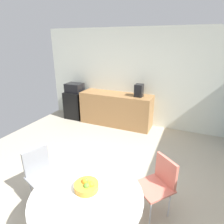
# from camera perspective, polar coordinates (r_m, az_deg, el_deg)

# --- Properties ---
(ground_plane) EXTENTS (6.00, 6.00, 0.00)m
(ground_plane) POSITION_cam_1_polar(r_m,az_deg,el_deg) (3.27, -5.18, -23.51)
(ground_plane) COLOR #B2A893
(wall_back) EXTENTS (6.00, 0.10, 2.60)m
(wall_back) POSITION_cam_1_polar(r_m,az_deg,el_deg) (5.26, 10.22, 9.67)
(wall_back) COLOR silver
(wall_back) RESTS_ON ground_plane
(counter_block) EXTENTS (2.00, 0.60, 0.90)m
(counter_block) POSITION_cam_1_polar(r_m,az_deg,el_deg) (5.38, 1.19, 0.82)
(counter_block) COLOR #9E7042
(counter_block) RESTS_ON ground_plane
(mini_fridge) EXTENTS (0.54, 0.54, 0.81)m
(mini_fridge) POSITION_cam_1_polar(r_m,az_deg,el_deg) (6.00, -10.84, 2.15)
(mini_fridge) COLOR black
(mini_fridge) RESTS_ON ground_plane
(microwave) EXTENTS (0.48, 0.38, 0.26)m
(microwave) POSITION_cam_1_polar(r_m,az_deg,el_deg) (5.86, -11.19, 7.14)
(microwave) COLOR black
(microwave) RESTS_ON mini_fridge
(round_table) EXTENTS (1.22, 1.22, 0.73)m
(round_table) POSITION_cam_1_polar(r_m,az_deg,el_deg) (2.32, -7.39, -25.29)
(round_table) COLOR silver
(round_table) RESTS_ON ground_plane
(chair_gray) EXTENTS (0.53, 0.53, 0.83)m
(chair_gray) POSITION_cam_1_polar(r_m,az_deg,el_deg) (3.06, -20.60, -15.81)
(chair_gray) COLOR silver
(chair_gray) RESTS_ON ground_plane
(chair_coral) EXTENTS (0.59, 0.59, 0.83)m
(chair_coral) POSITION_cam_1_polar(r_m,az_deg,el_deg) (2.79, 14.13, -19.06)
(chair_coral) COLOR silver
(chair_coral) RESTS_ON ground_plane
(fruit_bowl) EXTENTS (0.27, 0.27, 0.11)m
(fruit_bowl) POSITION_cam_1_polar(r_m,az_deg,el_deg) (2.28, -7.60, -20.99)
(fruit_bowl) COLOR gold
(fruit_bowl) RESTS_ON round_table
(mug_white) EXTENTS (0.13, 0.08, 0.09)m
(mug_white) POSITION_cam_1_polar(r_m,az_deg,el_deg) (4.93, 8.48, 4.83)
(mug_white) COLOR black
(mug_white) RESTS_ON counter_block
(coffee_maker) EXTENTS (0.20, 0.24, 0.32)m
(coffee_maker) POSITION_cam_1_polar(r_m,az_deg,el_deg) (5.00, 8.05, 6.41)
(coffee_maker) COLOR black
(coffee_maker) RESTS_ON counter_block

